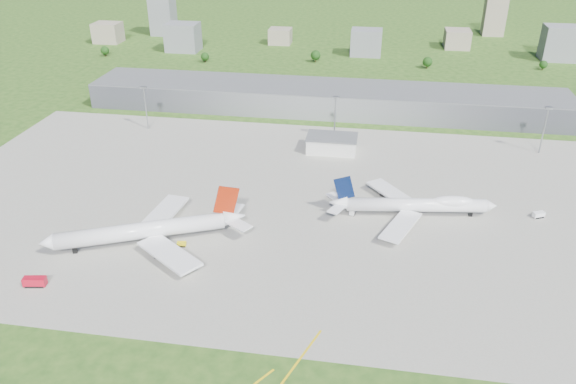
# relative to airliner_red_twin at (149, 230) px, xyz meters

# --- Properties ---
(ground) EXTENTS (1400.00, 1400.00, 0.00)m
(ground) POSITION_rel_airliner_red_twin_xyz_m (52.45, 151.99, -5.79)
(ground) COLOR #254816
(ground) RESTS_ON ground
(apron) EXTENTS (360.00, 190.00, 0.08)m
(apron) POSITION_rel_airliner_red_twin_xyz_m (62.45, 41.99, -5.75)
(apron) COLOR gray
(apron) RESTS_ON ground
(terminal) EXTENTS (300.00, 42.00, 15.00)m
(terminal) POSITION_rel_airliner_red_twin_xyz_m (52.45, 166.99, 1.71)
(terminal) COLOR slate
(terminal) RESTS_ON ground
(ops_building) EXTENTS (26.00, 16.00, 8.00)m
(ops_building) POSITION_rel_airliner_red_twin_xyz_m (62.45, 101.99, -1.79)
(ops_building) COLOR silver
(ops_building) RESTS_ON ground
(mast_west) EXTENTS (3.50, 2.00, 25.90)m
(mast_west) POSITION_rel_airliner_red_twin_xyz_m (-47.55, 116.99, 11.92)
(mast_west) COLOR gray
(mast_west) RESTS_ON ground
(mast_center) EXTENTS (3.50, 2.00, 25.90)m
(mast_center) POSITION_rel_airliner_red_twin_xyz_m (62.45, 116.99, 11.92)
(mast_center) COLOR gray
(mast_center) RESTS_ON ground
(mast_east) EXTENTS (3.50, 2.00, 25.90)m
(mast_east) POSITION_rel_airliner_red_twin_xyz_m (172.45, 116.99, 11.92)
(mast_east) COLOR gray
(mast_east) RESTS_ON ground
(airliner_red_twin) EXTENTS (75.01, 56.57, 21.74)m
(airliner_red_twin) POSITION_rel_airliner_red_twin_xyz_m (0.00, 0.00, 0.00)
(airliner_red_twin) COLOR white
(airliner_red_twin) RESTS_ON ground
(airliner_blue_quad) EXTENTS (71.51, 55.65, 18.69)m
(airliner_blue_quad) POSITION_rel_airliner_red_twin_xyz_m (104.29, 38.65, -0.60)
(airliner_blue_quad) COLOR white
(airliner_blue_quad) RESTS_ON ground
(fire_truck) EXTENTS (8.21, 4.16, 3.48)m
(fire_truck) POSITION_rel_airliner_red_twin_xyz_m (-29.83, -33.07, -4.05)
(fire_truck) COLOR #B30C21
(fire_truck) RESTS_ON ground
(tug_yellow) EXTENTS (3.82, 2.61, 1.76)m
(tug_yellow) POSITION_rel_airliner_red_twin_xyz_m (12.88, -0.41, -4.87)
(tug_yellow) COLOR yellow
(tug_yellow) RESTS_ON ground
(van_white_near) EXTENTS (2.90, 5.26, 2.55)m
(van_white_near) POSITION_rel_airliner_red_twin_xyz_m (77.72, 35.83, -4.50)
(van_white_near) COLOR silver
(van_white_near) RESTS_ON ground
(van_white_far) EXTENTS (5.52, 4.27, 2.57)m
(van_white_far) POSITION_rel_airliner_red_twin_xyz_m (156.44, 45.42, -4.49)
(van_white_far) COLOR white
(van_white_far) RESTS_ON ground
(bldg_far_w) EXTENTS (24.00, 20.00, 18.00)m
(bldg_far_w) POSITION_rel_airliner_red_twin_xyz_m (-167.55, 321.99, 3.21)
(bldg_far_w) COLOR gray
(bldg_far_w) RESTS_ON ground
(bldg_w) EXTENTS (28.00, 22.00, 24.00)m
(bldg_w) POSITION_rel_airliner_red_twin_xyz_m (-87.55, 301.99, 6.21)
(bldg_w) COLOR slate
(bldg_w) RESTS_ON ground
(bldg_cw) EXTENTS (20.00, 18.00, 14.00)m
(bldg_cw) POSITION_rel_airliner_red_twin_xyz_m (-7.55, 341.99, 1.21)
(bldg_cw) COLOR gray
(bldg_cw) RESTS_ON ground
(bldg_c) EXTENTS (26.00, 20.00, 22.00)m
(bldg_c) POSITION_rel_airliner_red_twin_xyz_m (72.45, 311.99, 5.21)
(bldg_c) COLOR slate
(bldg_c) RESTS_ON ground
(bldg_ce) EXTENTS (22.00, 24.00, 16.00)m
(bldg_ce) POSITION_rel_airliner_red_twin_xyz_m (152.45, 351.99, 2.21)
(bldg_ce) COLOR gray
(bldg_ce) RESTS_ON ground
(bldg_e) EXTENTS (30.00, 22.00, 28.00)m
(bldg_e) POSITION_rel_airliner_red_twin_xyz_m (232.45, 321.99, 8.21)
(bldg_e) COLOR slate
(bldg_e) RESTS_ON ground
(bldg_tall_w) EXTENTS (22.00, 20.00, 44.00)m
(bldg_tall_w) POSITION_rel_airliner_red_twin_xyz_m (-127.55, 361.99, 16.21)
(bldg_tall_w) COLOR slate
(bldg_tall_w) RESTS_ON ground
(bldg_tall_e) EXTENTS (20.00, 18.00, 36.00)m
(bldg_tall_e) POSITION_rel_airliner_red_twin_xyz_m (192.45, 411.99, 12.21)
(bldg_tall_e) COLOR gray
(bldg_tall_e) RESTS_ON ground
(tree_far_w) EXTENTS (7.20, 7.20, 8.80)m
(tree_far_w) POSITION_rel_airliner_red_twin_xyz_m (-147.55, 271.99, -0.60)
(tree_far_w) COLOR #382314
(tree_far_w) RESTS_ON ground
(tree_w) EXTENTS (6.75, 6.75, 8.25)m
(tree_w) POSITION_rel_airliner_red_twin_xyz_m (-57.55, 266.99, -0.93)
(tree_w) COLOR #382314
(tree_w) RESTS_ON ground
(tree_c) EXTENTS (8.10, 8.10, 9.90)m
(tree_c) POSITION_rel_airliner_red_twin_xyz_m (32.45, 281.99, 0.05)
(tree_c) COLOR #382314
(tree_c) RESTS_ON ground
(tree_e) EXTENTS (7.65, 7.65, 9.35)m
(tree_e) POSITION_rel_airliner_red_twin_xyz_m (122.45, 276.99, -0.28)
(tree_e) COLOR #382314
(tree_e) RESTS_ON ground
(tree_far_e) EXTENTS (6.30, 6.30, 7.70)m
(tree_far_e) POSITION_rel_airliner_red_twin_xyz_m (212.45, 286.99, -1.26)
(tree_far_e) COLOR #382314
(tree_far_e) RESTS_ON ground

